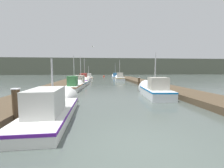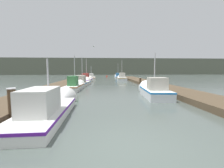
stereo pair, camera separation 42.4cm
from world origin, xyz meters
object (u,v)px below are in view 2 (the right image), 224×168
fishing_boat_6 (91,77)px  seagull_lead (94,47)px  fishing_boat_0 (52,106)px  fishing_boat_5 (122,78)px  fishing_boat_1 (153,90)px  fishing_boat_2 (76,85)px  fishing_boat_4 (87,80)px  channel_buoy (107,76)px  mooring_piling_2 (140,81)px  fishing_boat_7 (118,76)px  mooring_piling_0 (88,76)px  fishing_boat_3 (83,82)px  mooring_piling_1 (12,105)px

fishing_boat_6 → seagull_lead: 17.48m
fishing_boat_0 → fishing_boat_5: 24.44m
fishing_boat_1 → fishing_boat_5: fishing_boat_5 is taller
fishing_boat_2 → fishing_boat_4: (0.29, 9.77, 0.03)m
fishing_boat_5 → channel_buoy: (-2.62, 14.50, -0.31)m
fishing_boat_6 → mooring_piling_2: size_ratio=5.45×
channel_buoy → seagull_lead: (-2.47, -27.26, 4.77)m
fishing_boat_1 → fishing_boat_7: size_ratio=0.88×
fishing_boat_2 → fishing_boat_6: fishing_boat_2 is taller
fishing_boat_6 → fishing_boat_7: 8.58m
mooring_piling_0 → mooring_piling_2: (9.15, -20.46, -0.05)m
fishing_boat_1 → fishing_boat_3: 11.88m
fishing_boat_0 → mooring_piling_2: (7.78, 12.84, 0.16)m
fishing_boat_2 → seagull_lead: bearing=39.9°
fishing_boat_1 → fishing_boat_3: (-6.99, 9.60, -0.10)m
fishing_boat_7 → seagull_lead: size_ratio=10.93×
fishing_boat_1 → fishing_boat_5: 18.78m
fishing_boat_4 → mooring_piling_2: fishing_boat_4 is taller
fishing_boat_3 → mooring_piling_0: fishing_boat_3 is taller
fishing_boat_0 → fishing_boat_1: fishing_boat_1 is taller
fishing_boat_6 → mooring_piling_1: size_ratio=4.24×
seagull_lead → fishing_boat_0: bearing=-176.8°
mooring_piling_1 → mooring_piling_2: bearing=57.2°
fishing_boat_2 → fishing_boat_5: fishing_boat_5 is taller
fishing_boat_4 → mooring_piling_1: fishing_boat_4 is taller
fishing_boat_4 → seagull_lead: (1.68, -8.29, 4.46)m
fishing_boat_5 → mooring_piling_2: fishing_boat_5 is taller
fishing_boat_4 → channel_buoy: bearing=81.4°
fishing_boat_2 → mooring_piling_2: bearing=26.4°
fishing_boat_2 → mooring_piling_0: 24.03m
mooring_piling_1 → fishing_boat_1: bearing=36.4°
fishing_boat_5 → mooring_piling_2: 10.75m
fishing_boat_5 → mooring_piling_0: size_ratio=4.97×
mooring_piling_0 → channel_buoy: size_ratio=1.17×
mooring_piling_2 → channel_buoy: mooring_piling_2 is taller
seagull_lead → fishing_boat_2: bearing=138.2°
fishing_boat_2 → fishing_boat_4: 9.78m
fishing_boat_6 → fishing_boat_3: bearing=-94.9°
fishing_boat_0 → fishing_boat_3: fishing_boat_3 is taller
fishing_boat_7 → fishing_boat_5: bearing=-89.1°
seagull_lead → mooring_piling_1: bearing=178.2°
fishing_boat_5 → fishing_boat_7: bearing=92.9°
fishing_boat_4 → fishing_boat_2: bearing=-87.9°
fishing_boat_6 → mooring_piling_0: (-1.38, 5.71, 0.21)m
channel_buoy → mooring_piling_0: bearing=-138.7°
mooring_piling_1 → mooring_piling_2: mooring_piling_1 is taller
fishing_boat_2 → fishing_boat_7: (7.27, 23.50, -0.04)m
mooring_piling_0 → mooring_piling_2: 22.41m
fishing_boat_2 → seagull_lead: 5.12m
fishing_boat_0 → mooring_piling_0: size_ratio=5.24×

